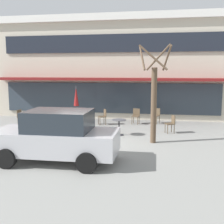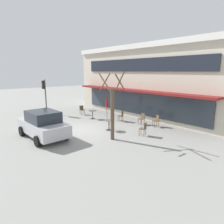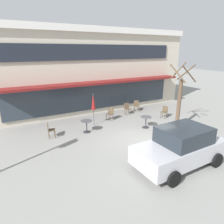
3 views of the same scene
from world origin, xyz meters
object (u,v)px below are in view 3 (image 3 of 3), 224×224
patio_umbrella_green_folded (93,102)px  cafe_chair_2 (50,129)px  cafe_chair_1 (136,105)px  cafe_chair_4 (164,111)px  street_tree (179,100)px  cafe_table_near_wall (87,124)px  parked_sedan (181,147)px  cafe_table_streetside (146,120)px  cafe_chair_3 (110,113)px  cafe_chair_0 (127,108)px

patio_umbrella_green_folded → cafe_chair_2: bearing=-167.7°
cafe_chair_1 → cafe_chair_4: bearing=-72.1°
street_tree → patio_umbrella_green_folded: bearing=143.8°
cafe_table_near_wall → cafe_chair_2: size_ratio=0.85×
cafe_table_near_wall → patio_umbrella_green_folded: bearing=45.8°
cafe_table_near_wall → parked_sedan: (2.17, -5.43, 0.36)m
cafe_table_streetside → cafe_chair_2: size_ratio=0.85×
cafe_table_streetside → parked_sedan: size_ratio=0.18×
cafe_chair_1 → parked_sedan: size_ratio=0.21×
cafe_table_near_wall → cafe_chair_2: cafe_chair_2 is taller
cafe_chair_2 → cafe_chair_3: bearing=12.7°
street_tree → cafe_chair_1: bearing=89.7°
cafe_chair_2 → street_tree: (7.46, -2.56, 1.41)m
cafe_table_near_wall → street_tree: street_tree is taller
cafe_chair_1 → street_tree: 4.70m
cafe_chair_1 → cafe_chair_3: bearing=-163.1°
patio_umbrella_green_folded → parked_sedan: patio_umbrella_green_folded is taller
patio_umbrella_green_folded → cafe_chair_3: size_ratio=2.47×
cafe_table_streetside → cafe_chair_0: cafe_chair_0 is taller
patio_umbrella_green_folded → cafe_chair_4: 5.47m
cafe_chair_3 → cafe_chair_2: bearing=-167.3°
cafe_chair_0 → cafe_chair_1: (1.15, 0.34, 0.00)m
patio_umbrella_green_folded → cafe_chair_0: patio_umbrella_green_folded is taller
street_tree → cafe_table_near_wall: bearing=156.6°
cafe_table_near_wall → cafe_chair_1: 5.77m
cafe_table_streetside → cafe_chair_1: 3.76m
cafe_chair_3 → street_tree: (2.94, -3.58, 1.41)m
cafe_table_near_wall → patio_umbrella_green_folded: patio_umbrella_green_folded is taller
patio_umbrella_green_folded → cafe_chair_3: (1.48, 0.36, -1.10)m
cafe_table_near_wall → parked_sedan: parked_sedan is taller
cafe_table_streetside → cafe_chair_0: 3.07m
cafe_table_streetside → street_tree: street_tree is taller
cafe_chair_2 → cafe_chair_4: same height
cafe_table_near_wall → street_tree: bearing=-23.4°
cafe_table_streetside → parked_sedan: (-1.49, -4.25, 0.36)m
cafe_table_streetside → cafe_chair_3: bearing=117.5°
cafe_chair_3 → patio_umbrella_green_folded: bearing=-166.3°
cafe_table_near_wall → cafe_chair_2: bearing=173.0°
cafe_chair_4 → cafe_table_near_wall: bearing=177.5°
cafe_table_near_wall → cafe_chair_1: cafe_chair_1 is taller
parked_sedan → street_tree: street_tree is taller
cafe_chair_0 → parked_sedan: size_ratio=0.21×
patio_umbrella_green_folded → cafe_chair_0: bearing=15.6°
patio_umbrella_green_folded → cafe_table_near_wall: bearing=-134.2°
cafe_table_streetside → cafe_chair_0: size_ratio=0.85×
patio_umbrella_green_folded → cafe_chair_4: (5.23, -1.19, -1.10)m
cafe_table_streetside → street_tree: bearing=-34.1°
cafe_chair_0 → street_tree: street_tree is taller
cafe_table_streetside → patio_umbrella_green_folded: (-2.76, 2.10, 1.11)m
cafe_table_near_wall → cafe_chair_4: size_ratio=0.85×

